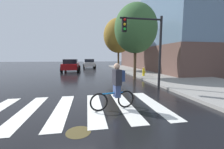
# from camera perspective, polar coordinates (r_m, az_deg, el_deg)

# --- Properties ---
(ground_plane) EXTENTS (120.00, 120.00, 0.00)m
(ground_plane) POSITION_cam_1_polar(r_m,az_deg,el_deg) (5.65, -19.11, -13.08)
(ground_plane) COLOR black
(crosswalk_stripes) EXTENTS (6.48, 3.46, 0.01)m
(crosswalk_stripes) POSITION_cam_1_polar(r_m,az_deg,el_deg) (5.58, -13.27, -13.05)
(crosswalk_stripes) COLOR silver
(crosswalk_stripes) RESTS_ON ground
(manhole_cover) EXTENTS (0.64, 0.64, 0.01)m
(manhole_cover) POSITION_cam_1_polar(r_m,az_deg,el_deg) (3.98, -13.40, -21.65)
(manhole_cover) COLOR #473D1E
(manhole_cover) RESTS_ON ground
(sedan_mid) EXTENTS (2.27, 4.78, 1.65)m
(sedan_mid) POSITION_cam_1_polar(r_m,az_deg,el_deg) (19.81, -16.17, 3.65)
(sedan_mid) COLOR maroon
(sedan_mid) RESTS_ON ground
(sedan_far) EXTENTS (2.29, 4.64, 1.58)m
(sedan_far) POSITION_cam_1_polar(r_m,az_deg,el_deg) (26.27, -9.22, 4.51)
(sedan_far) COLOR silver
(sedan_far) RESTS_ON ground
(cyclist) EXTENTS (1.69, 0.42, 1.69)m
(cyclist) POSITION_cam_1_polar(r_m,az_deg,el_deg) (5.15, 1.65, -4.86)
(cyclist) COLOR black
(cyclist) RESTS_ON ground
(traffic_light_near) EXTENTS (2.47, 0.28, 4.20)m
(traffic_light_near) POSITION_cam_1_polar(r_m,az_deg,el_deg) (8.41, 13.92, 13.33)
(traffic_light_near) COLOR black
(traffic_light_near) RESTS_ON ground
(fire_hydrant) EXTENTS (0.33, 0.22, 0.78)m
(fire_hydrant) POSITION_cam_1_polar(r_m,az_deg,el_deg) (13.66, 12.64, 1.05)
(fire_hydrant) COLOR gold
(fire_hydrant) RESTS_ON sidewalk
(street_tree_near) EXTENTS (3.56, 3.56, 6.33)m
(street_tree_near) POSITION_cam_1_polar(r_m,az_deg,el_deg) (12.59, 9.49, 17.75)
(street_tree_near) COLOR #4C3823
(street_tree_near) RESTS_ON ground
(street_tree_mid) EXTENTS (3.94, 3.94, 7.01)m
(street_tree_mid) POSITION_cam_1_polar(r_m,az_deg,el_deg) (19.37, 2.63, 15.37)
(street_tree_mid) COLOR #4C3823
(street_tree_mid) RESTS_ON ground
(corner_building) EXTENTS (18.65, 20.70, 10.03)m
(corner_building) POSITION_cam_1_polar(r_m,az_deg,el_deg) (27.31, 29.51, 12.54)
(corner_building) COLOR brown
(corner_building) RESTS_ON ground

